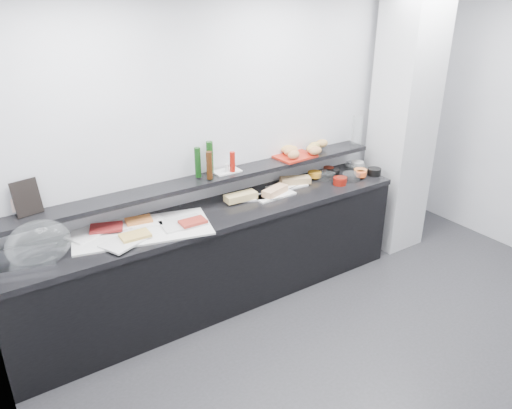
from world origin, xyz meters
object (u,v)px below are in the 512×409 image
condiment_tray (227,171)px  bread_tray (295,156)px  sandwich_plate_mid (274,195)px  framed_print (27,198)px  cloche_base (19,261)px  carafe (357,131)px

condiment_tray → bread_tray: bread_tray is taller
bread_tray → condiment_tray: bearing=174.2°
sandwich_plate_mid → bread_tray: bread_tray is taller
sandwich_plate_mid → framed_print: (-2.01, 0.24, 0.37)m
framed_print → bread_tray: bearing=-12.3°
condiment_tray → framed_print: bearing=178.7°
framed_print → condiment_tray: bearing=-12.3°
cloche_base → sandwich_plate_mid: cloche_base is taller
cloche_base → carafe: (3.29, 0.12, 0.38)m
sandwich_plate_mid → condiment_tray: 0.50m
cloche_base → sandwich_plate_mid: 2.17m
framed_print → carafe: carafe is taller
condiment_tray → bread_tray: size_ratio=0.65×
cloche_base → condiment_tray: bearing=20.3°
framed_print → carafe: (3.13, -0.10, 0.02)m
framed_print → sandwich_plate_mid: bearing=-17.8°
sandwich_plate_mid → carafe: (1.12, 0.14, 0.39)m
framed_print → condiment_tray: size_ratio=1.08×
sandwich_plate_mid → condiment_tray: size_ratio=1.61×
sandwich_plate_mid → cloche_base: bearing=177.4°
condiment_tray → bread_tray: bearing=-1.5°
sandwich_plate_mid → bread_tray: size_ratio=1.04×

